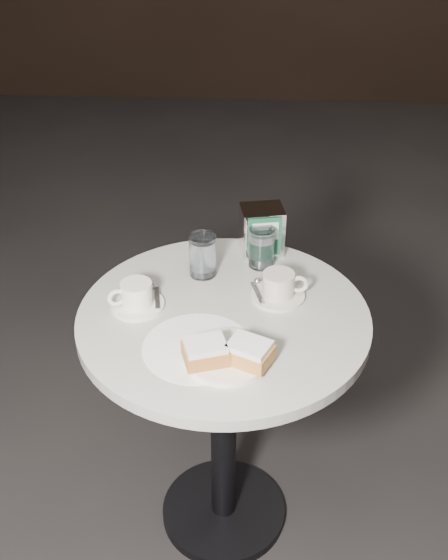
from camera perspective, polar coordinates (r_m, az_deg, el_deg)
ground at (r=2.20m, az=-0.03°, el=-18.44°), size 7.00×7.00×0.00m
cafe_table at (r=1.80m, az=-0.03°, el=-7.84°), size 0.70×0.70×0.74m
sugar_spill at (r=1.57m, az=-2.16°, el=-5.49°), size 0.26×0.26×0.00m
beignet_plate at (r=1.52m, az=0.25°, el=-6.02°), size 0.21×0.19×0.06m
coffee_cup_left at (r=1.69m, az=-7.14°, el=-1.34°), size 0.17×0.17×0.07m
coffee_cup_right at (r=1.71m, az=4.48°, el=-0.57°), size 0.14×0.14×0.07m
water_glass_left at (r=1.78m, az=-1.74°, el=1.98°), size 0.08×0.08×0.11m
water_glass_right at (r=1.82m, az=3.06°, el=2.63°), size 0.09×0.09×0.11m
napkin_dispenser at (r=1.87m, az=3.09°, el=4.09°), size 0.12×0.11×0.13m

